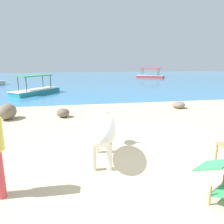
# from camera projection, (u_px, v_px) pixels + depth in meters

# --- Properties ---
(sand_beach) EXTENTS (18.00, 14.00, 0.04)m
(sand_beach) POSITION_uv_depth(u_px,v_px,m) (151.00, 165.00, 4.79)
(sand_beach) COLOR #CCB78E
(sand_beach) RESTS_ON ground
(water_surface) EXTENTS (60.00, 36.00, 0.03)m
(water_surface) POSITION_uv_depth(u_px,v_px,m) (85.00, 80.00, 25.82)
(water_surface) COLOR teal
(water_surface) RESTS_ON ground
(cow) EXTENTS (0.90, 2.07, 1.15)m
(cow) POSITION_uv_depth(u_px,v_px,m) (102.00, 128.00, 4.86)
(cow) COLOR silver
(cow) RESTS_ON sand_beach
(deck_chair_near) EXTENTS (0.86, 0.93, 0.68)m
(deck_chair_near) POSITION_uv_depth(u_px,v_px,m) (222.00, 178.00, 3.50)
(deck_chair_near) COLOR #A37A4C
(deck_chair_near) RESTS_ON sand_beach
(shore_rock_large) EXTENTS (0.78, 0.79, 0.32)m
(shore_rock_large) POSITION_uv_depth(u_px,v_px,m) (179.00, 105.00, 10.45)
(shore_rock_large) COLOR gray
(shore_rock_large) RESTS_ON sand_beach
(shore_rock_medium) EXTENTS (0.73, 0.73, 0.36)m
(shore_rock_medium) POSITION_uv_depth(u_px,v_px,m) (63.00, 113.00, 8.76)
(shore_rock_medium) COLOR #6B5B4C
(shore_rock_medium) RESTS_ON sand_beach
(shore_rock_small) EXTENTS (0.84, 1.00, 0.61)m
(shore_rock_small) POSITION_uv_depth(u_px,v_px,m) (7.00, 112.00, 8.42)
(shore_rock_small) COLOR #756651
(shore_rock_small) RESTS_ON sand_beach
(boat_red) EXTENTS (3.66, 3.08, 1.29)m
(boat_red) POSITION_uv_depth(u_px,v_px,m) (150.00, 76.00, 29.18)
(boat_red) COLOR #C63833
(boat_red) RESTS_ON water_surface
(boat_teal) EXTENTS (3.21, 3.58, 1.29)m
(boat_teal) POSITION_uv_depth(u_px,v_px,m) (36.00, 90.00, 15.04)
(boat_teal) COLOR teal
(boat_teal) RESTS_ON water_surface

